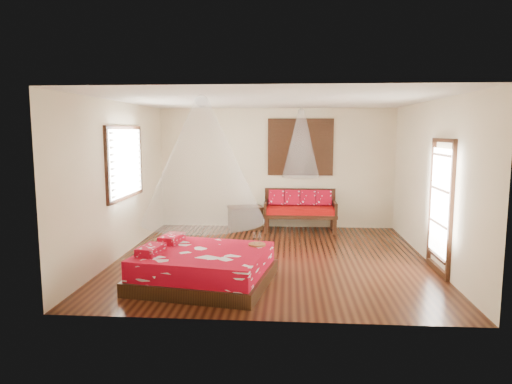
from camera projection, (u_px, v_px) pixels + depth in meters
The scene contains 10 objects.
room at pixel (272, 181), 8.03m from camera, with size 5.54×5.54×2.84m.
bed at pixel (203, 267), 6.83m from camera, with size 2.17×2.02×0.63m.
daybed at pixel (300, 208), 10.46m from camera, with size 1.64×0.73×0.94m.
storage_chest at pixel (245, 217), 10.65m from camera, with size 0.91×0.78×0.53m.
shutter_panel at pixel (300, 147), 10.61m from camera, with size 1.52×0.06×1.32m.
window_left at pixel (126, 162), 8.38m from camera, with size 0.10×1.74×1.34m.
glazed_door at pixel (440, 207), 7.29m from camera, with size 0.08×1.02×2.16m.
wine_tray at pixel (257, 242), 7.11m from camera, with size 0.27×0.27×0.22m.
mosquito_net_main at pixel (203, 160), 6.62m from camera, with size 1.82×1.82×1.80m, color white.
mosquito_net_daybed at pixel (301, 143), 10.13m from camera, with size 0.83×0.83×1.50m, color white.
Camera 1 is at (0.29, -7.98, 2.28)m, focal length 32.00 mm.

